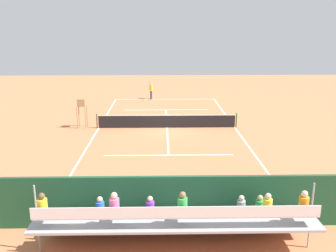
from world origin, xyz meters
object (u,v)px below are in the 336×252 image
(courtside_bench, at_px, (222,203))
(tennis_ball_far, at_px, (157,105))
(umpire_chair, at_px, (82,110))
(tennis_net, at_px, (167,121))
(equipment_bag, at_px, (166,214))
(tennis_player, at_px, (151,89))
(tennis_ball_near, at_px, (144,101))
(bleacher_stand, at_px, (176,221))
(tennis_racket, at_px, (145,100))

(courtside_bench, distance_m, tennis_ball_far, 21.61)
(umpire_chair, relative_size, tennis_ball_far, 32.42)
(umpire_chair, bearing_deg, tennis_net, 178.41)
(umpire_chair, distance_m, equipment_bag, 14.86)
(tennis_player, relative_size, tennis_ball_near, 29.18)
(bleacher_stand, distance_m, tennis_racket, 26.29)
(tennis_racket, bearing_deg, tennis_net, 100.51)
(bleacher_stand, relative_size, tennis_ball_near, 137.27)
(equipment_bag, bearing_deg, tennis_racket, -85.85)
(tennis_net, distance_m, tennis_ball_near, 10.03)
(tennis_player, distance_m, tennis_ball_far, 3.15)
(courtside_bench, xyz_separation_m, tennis_ball_near, (3.99, -23.07, -0.53))
(courtside_bench, xyz_separation_m, tennis_racket, (3.92, -24.10, -0.54))
(tennis_net, relative_size, bleacher_stand, 1.14)
(umpire_chair, distance_m, tennis_ball_far, 9.71)
(umpire_chair, xyz_separation_m, tennis_ball_near, (-4.12, -9.63, -1.28))
(bleacher_stand, bearing_deg, tennis_net, -89.81)
(tennis_ball_near, bearing_deg, tennis_ball_far, 127.17)
(tennis_ball_far, bearing_deg, tennis_ball_near, -52.83)
(bleacher_stand, xyz_separation_m, tennis_racket, (2.06, -26.19, -0.95))
(bleacher_stand, bearing_deg, courtside_bench, -131.68)
(tennis_player, bearing_deg, tennis_ball_far, 101.07)
(equipment_bag, height_order, tennis_ball_far, equipment_bag)
(tennis_player, bearing_deg, courtside_bench, 97.77)
(umpire_chair, height_order, tennis_racket, umpire_chair)
(umpire_chair, xyz_separation_m, tennis_player, (-4.79, -10.92, -0.30))
(courtside_bench, bearing_deg, umpire_chair, -58.88)
(umpire_chair, xyz_separation_m, tennis_ball_far, (-5.36, -7.99, -1.28))
(bleacher_stand, height_order, tennis_ball_near, bleacher_stand)
(tennis_ball_near, relative_size, tennis_ball_far, 1.00)
(equipment_bag, bearing_deg, tennis_ball_near, -85.49)
(equipment_bag, relative_size, tennis_ball_far, 13.64)
(equipment_bag, bearing_deg, umpire_chair, -66.33)
(bleacher_stand, distance_m, tennis_ball_far, 23.56)
(equipment_bag, height_order, tennis_player, tennis_player)
(bleacher_stand, height_order, equipment_bag, bleacher_stand)
(tennis_ball_near, bearing_deg, tennis_net, 101.98)
(equipment_bag, xyz_separation_m, tennis_ball_far, (0.59, -21.56, -0.15))
(umpire_chair, relative_size, tennis_player, 1.11)
(tennis_net, relative_size, tennis_ball_near, 156.06)
(equipment_bag, bearing_deg, tennis_ball_far, -88.44)
(tennis_player, distance_m, tennis_ball_near, 1.76)
(umpire_chair, relative_size, tennis_ball_near, 32.42)
(tennis_net, bearing_deg, tennis_player, -82.76)
(bleacher_stand, xyz_separation_m, courtside_bench, (-1.86, -2.09, -0.41))
(tennis_racket, height_order, tennis_ball_near, tennis_ball_near)
(umpire_chair, bearing_deg, courtside_bench, 121.12)
(courtside_bench, distance_m, tennis_ball_near, 23.42)
(tennis_net, height_order, tennis_racket, tennis_net)
(tennis_net, relative_size, courtside_bench, 5.72)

